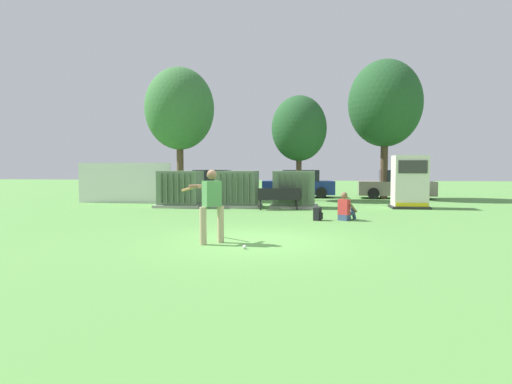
{
  "coord_description": "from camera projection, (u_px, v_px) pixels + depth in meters",
  "views": [
    {
      "loc": [
        1.57,
        -10.56,
        1.81
      ],
      "look_at": [
        -0.34,
        3.5,
        1.0
      ],
      "focal_mm": 31.14,
      "sensor_mm": 36.0,
      "label": 1
    }
  ],
  "objects": [
    {
      "name": "tree_center_left",
      "position": [
        299.0,
        129.0,
        23.59
      ],
      "size": [
        2.92,
        2.92,
        5.59
      ],
      "color": "#4C3828",
      "rests_on": "ground"
    },
    {
      "name": "seated_spectator",
      "position": [
        346.0,
        209.0,
        14.98
      ],
      "size": [
        0.68,
        0.78,
        0.96
      ],
      "color": "#384C75",
      "rests_on": "ground"
    },
    {
      "name": "tree_center_right",
      "position": [
        385.0,
        104.0,
        24.55
      ],
      "size": [
        4.04,
        4.04,
        7.72
      ],
      "color": "#4C3828",
      "rests_on": "ground"
    },
    {
      "name": "parked_car_right_of_center",
      "position": [
        298.0,
        185.0,
        26.25
      ],
      "size": [
        4.33,
        2.18,
        1.62
      ],
      "color": "navy",
      "rests_on": "ground"
    },
    {
      "name": "transformer_mid_west",
      "position": [
        237.0,
        189.0,
        19.94
      ],
      "size": [
        2.1,
        1.7,
        1.62
      ],
      "color": "#9E9B93",
      "rests_on": "ground"
    },
    {
      "name": "ground_plane",
      "position": [
        251.0,
        241.0,
        10.76
      ],
      "size": [
        96.0,
        96.0,
        0.0
      ],
      "primitive_type": "plane",
      "color": "#5B9947"
    },
    {
      "name": "parked_car_rightmost",
      "position": [
        397.0,
        185.0,
        25.29
      ],
      "size": [
        4.29,
        2.1,
        1.62
      ],
      "color": "gray",
      "rests_on": "ground"
    },
    {
      "name": "transformer_mid_east",
      "position": [
        294.0,
        190.0,
        19.62
      ],
      "size": [
        2.1,
        1.7,
        1.62
      ],
      "color": "#9E9B93",
      "rests_on": "ground"
    },
    {
      "name": "backpack",
      "position": [
        318.0,
        214.0,
        14.94
      ],
      "size": [
        0.33,
        0.37,
        0.44
      ],
      "color": "black",
      "rests_on": "ground"
    },
    {
      "name": "transformer_west",
      "position": [
        181.0,
        189.0,
        19.99
      ],
      "size": [
        2.1,
        1.7,
        1.62
      ],
      "color": "#9E9B93",
      "rests_on": "ground"
    },
    {
      "name": "parked_car_leftmost",
      "position": [
        125.0,
        183.0,
        28.11
      ],
      "size": [
        4.4,
        2.37,
        1.62
      ],
      "color": "#B2B2B7",
      "rests_on": "ground"
    },
    {
      "name": "parked_car_left_of_center",
      "position": [
        211.0,
        184.0,
        26.75
      ],
      "size": [
        4.29,
        2.11,
        1.62
      ],
      "color": "black",
      "rests_on": "ground"
    },
    {
      "name": "tree_left",
      "position": [
        180.0,
        109.0,
        24.45
      ],
      "size": [
        3.81,
        3.81,
        7.27
      ],
      "color": "brown",
      "rests_on": "ground"
    },
    {
      "name": "batter",
      "position": [
        211.0,
        202.0,
        10.43
      ],
      "size": [
        1.31,
        1.33,
        1.74
      ],
      "color": "tan",
      "rests_on": "ground"
    },
    {
      "name": "generator_enclosure",
      "position": [
        410.0,
        182.0,
        19.33
      ],
      "size": [
        1.6,
        1.4,
        2.3
      ],
      "color": "#262626",
      "rests_on": "ground"
    },
    {
      "name": "park_bench",
      "position": [
        279.0,
        197.0,
        18.56
      ],
      "size": [
        1.84,
        0.74,
        0.92
      ],
      "color": "black",
      "rests_on": "ground"
    },
    {
      "name": "fence_panel",
      "position": [
        124.0,
        183.0,
        22.15
      ],
      "size": [
        4.8,
        0.12,
        2.0
      ],
      "primitive_type": "cube",
      "color": "white",
      "rests_on": "ground"
    },
    {
      "name": "sports_ball",
      "position": [
        244.0,
        247.0,
        9.76
      ],
      "size": [
        0.09,
        0.09,
        0.09
      ],
      "primitive_type": "sphere",
      "color": "white",
      "rests_on": "ground"
    }
  ]
}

